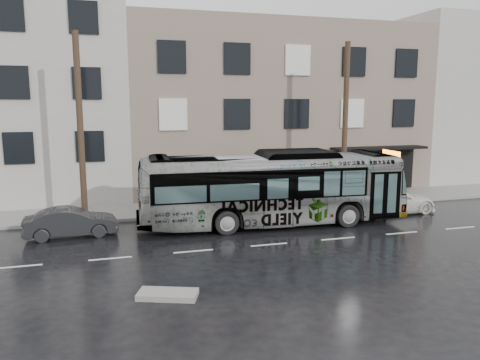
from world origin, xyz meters
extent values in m
plane|color=black|center=(0.00, 0.00, 0.00)|extent=(120.00, 120.00, 0.00)
cube|color=gray|center=(0.00, 4.90, 0.07)|extent=(90.00, 3.60, 0.15)
cube|color=gray|center=(5.00, 12.70, 5.50)|extent=(20.00, 12.00, 11.00)
cube|color=#A4A19A|center=(24.00, 12.70, 6.00)|extent=(18.00, 12.00, 12.00)
cylinder|color=#443122|center=(6.50, 3.30, 4.65)|extent=(0.30, 0.30, 9.00)
cylinder|color=#443122|center=(-7.50, 3.30, 4.65)|extent=(0.30, 0.30, 9.00)
cylinder|color=slate|center=(7.60, 3.30, 1.35)|extent=(0.06, 0.06, 2.40)
imported|color=#B2B2B2|center=(1.22, 0.62, 1.79)|extent=(12.99, 3.70, 3.58)
imported|color=silver|center=(8.27, 1.11, 0.70)|extent=(4.85, 2.07, 1.39)
imported|color=black|center=(-7.99, 1.06, 0.65)|extent=(4.03, 1.62, 1.30)
cube|color=gray|center=(-4.76, -6.71, 0.09)|extent=(1.97, 1.38, 0.18)
camera|label=1|loc=(-6.37, -20.24, 5.84)|focal=35.00mm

